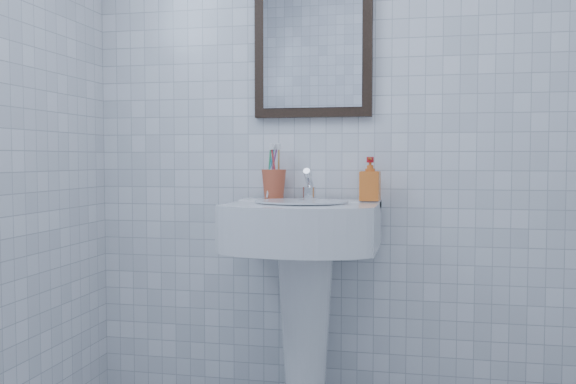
# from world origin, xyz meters

# --- Properties ---
(wall_back) EXTENTS (2.20, 0.02, 2.50)m
(wall_back) POSITION_xyz_m (0.00, 1.20, 1.25)
(wall_back) COLOR white
(wall_back) RESTS_ON ground
(washbasin) EXTENTS (0.59, 0.43, 0.90)m
(washbasin) POSITION_xyz_m (-0.12, 0.99, 0.61)
(washbasin) COLOR white
(washbasin) RESTS_ON ground
(faucet) EXTENTS (0.05, 0.12, 0.13)m
(faucet) POSITION_xyz_m (-0.12, 1.09, 0.95)
(faucet) COLOR silver
(faucet) RESTS_ON washbasin
(toothbrush_cup) EXTENTS (0.12, 0.12, 0.12)m
(toothbrush_cup) POSITION_xyz_m (-0.28, 1.12, 0.96)
(toothbrush_cup) COLOR #B3492D
(toothbrush_cup) RESTS_ON washbasin
(soap_dispenser) EXTENTS (0.08, 0.08, 0.18)m
(soap_dispenser) POSITION_xyz_m (0.13, 1.10, 0.98)
(soap_dispenser) COLOR #E25A16
(soap_dispenser) RESTS_ON washbasin
(wall_mirror) EXTENTS (0.50, 0.04, 0.62)m
(wall_mirror) POSITION_xyz_m (-0.12, 1.18, 1.55)
(wall_mirror) COLOR black
(wall_mirror) RESTS_ON wall_back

